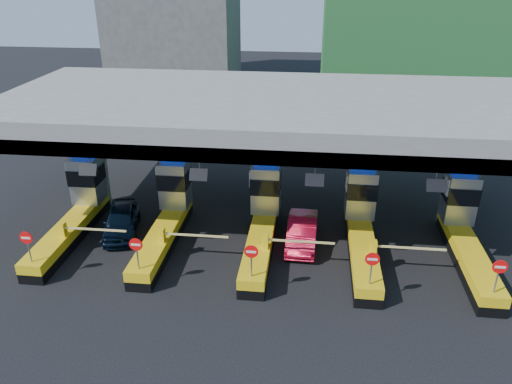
# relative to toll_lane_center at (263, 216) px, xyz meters

# --- Properties ---
(ground) EXTENTS (120.00, 120.00, 0.00)m
(ground) POSITION_rel_toll_lane_center_xyz_m (-0.00, -0.28, -1.40)
(ground) COLOR black
(ground) RESTS_ON ground
(toll_canopy) EXTENTS (28.00, 12.09, 7.00)m
(toll_canopy) POSITION_rel_toll_lane_center_xyz_m (-0.00, 2.59, 4.74)
(toll_canopy) COLOR slate
(toll_canopy) RESTS_ON ground
(toll_lane_far_left) EXTENTS (4.43, 8.00, 4.16)m
(toll_lane_far_left) POSITION_rel_toll_lane_center_xyz_m (-10.00, 0.00, 0.00)
(toll_lane_far_left) COLOR black
(toll_lane_far_left) RESTS_ON ground
(toll_lane_left) EXTENTS (4.43, 8.00, 4.16)m
(toll_lane_left) POSITION_rel_toll_lane_center_xyz_m (-5.00, 0.00, 0.00)
(toll_lane_left) COLOR black
(toll_lane_left) RESTS_ON ground
(toll_lane_center) EXTENTS (4.43, 8.00, 4.16)m
(toll_lane_center) POSITION_rel_toll_lane_center_xyz_m (0.00, 0.00, 0.00)
(toll_lane_center) COLOR black
(toll_lane_center) RESTS_ON ground
(toll_lane_right) EXTENTS (4.43, 8.00, 4.16)m
(toll_lane_right) POSITION_rel_toll_lane_center_xyz_m (5.00, 0.00, 0.00)
(toll_lane_right) COLOR black
(toll_lane_right) RESTS_ON ground
(toll_lane_far_right) EXTENTS (4.43, 8.00, 4.16)m
(toll_lane_far_right) POSITION_rel_toll_lane_center_xyz_m (10.00, 0.00, 0.00)
(toll_lane_far_right) COLOR black
(toll_lane_far_right) RESTS_ON ground
(bg_building_concrete) EXTENTS (14.00, 10.00, 18.00)m
(bg_building_concrete) POSITION_rel_toll_lane_center_xyz_m (-14.00, 35.72, 7.60)
(bg_building_concrete) COLOR #4C4C49
(bg_building_concrete) RESTS_ON ground
(van) EXTENTS (2.75, 4.58, 1.46)m
(van) POSITION_rel_toll_lane_center_xyz_m (-7.60, -0.16, -0.67)
(van) COLOR black
(van) RESTS_ON ground
(red_car) EXTENTS (1.58, 4.24, 1.38)m
(red_car) POSITION_rel_toll_lane_center_xyz_m (2.03, -0.21, -0.70)
(red_car) COLOR #B60E27
(red_car) RESTS_ON ground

